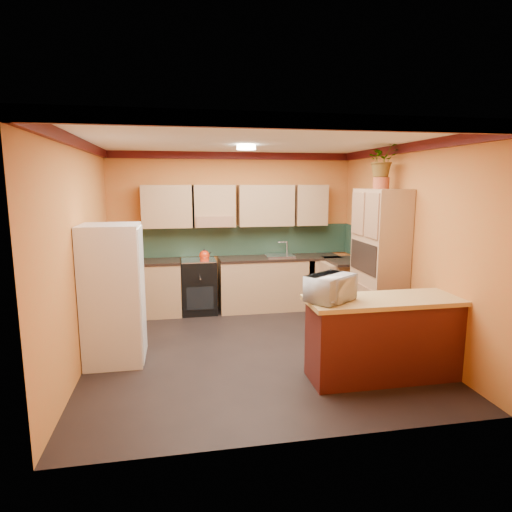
{
  "coord_description": "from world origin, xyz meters",
  "views": [
    {
      "loc": [
        -0.96,
        -5.31,
        2.18
      ],
      "look_at": [
        0.11,
        0.45,
        1.18
      ],
      "focal_mm": 30.0,
      "sensor_mm": 36.0,
      "label": 1
    }
  ],
  "objects": [
    {
      "name": "microwave",
      "position": [
        0.63,
        -1.09,
        1.07
      ],
      "size": [
        0.62,
        0.58,
        0.29
      ],
      "primitive_type": "imported",
      "rotation": [
        0.0,
        0.0,
        0.62
      ],
      "color": "white",
      "rests_on": "bar_top"
    },
    {
      "name": "fern",
      "position": [
        1.85,
        0.29,
        2.5
      ],
      "size": [
        0.46,
        0.41,
        0.48
      ],
      "primitive_type": "imported",
      "rotation": [
        0.0,
        0.0,
        0.1
      ],
      "color": "tan",
      "rests_on": "fern_pot"
    },
    {
      "name": "sink",
      "position": [
        0.77,
        1.8,
        0.94
      ],
      "size": [
        0.48,
        0.4,
        0.03
      ],
      "primitive_type": "cube",
      "color": "silver",
      "rests_on": "countertop_back"
    },
    {
      "name": "fern_pot",
      "position": [
        1.85,
        0.29,
        2.18
      ],
      "size": [
        0.22,
        0.22,
        0.16
      ],
      "primitive_type": "cylinder",
      "color": "#AB4A29",
      "rests_on": "pantry"
    },
    {
      "name": "stove",
      "position": [
        -0.63,
        1.8,
        0.46
      ],
      "size": [
        0.58,
        0.58,
        0.91
      ],
      "primitive_type": "cube",
      "color": "black",
      "rests_on": "ground"
    },
    {
      "name": "bar_top",
      "position": [
        1.34,
        -1.09,
        0.91
      ],
      "size": [
        1.9,
        0.65,
        0.05
      ],
      "primitive_type": "cube",
      "color": "tan",
      "rests_on": "breakfast_bar"
    },
    {
      "name": "base_cabinets_right",
      "position": [
        1.8,
        1.29,
        0.44
      ],
      "size": [
        0.6,
        0.8,
        0.88
      ],
      "primitive_type": "cube",
      "color": "tan",
      "rests_on": "ground"
    },
    {
      "name": "room_shell",
      "position": [
        0.02,
        0.28,
        2.09
      ],
      "size": [
        4.24,
        4.24,
        2.72
      ],
      "color": "black",
      "rests_on": "ground"
    },
    {
      "name": "base_cabinets_back",
      "position": [
        -0.0,
        1.8,
        0.44
      ],
      "size": [
        3.65,
        0.6,
        0.88
      ],
      "primitive_type": "cube",
      "color": "tan",
      "rests_on": "ground"
    },
    {
      "name": "kettle",
      "position": [
        -0.53,
        1.75,
        1.0
      ],
      "size": [
        0.22,
        0.22,
        0.18
      ],
      "primitive_type": null,
      "rotation": [
        0.0,
        0.0,
        0.35
      ],
      "color": "red",
      "rests_on": "stove"
    },
    {
      "name": "pantry",
      "position": [
        1.85,
        0.24,
        1.05
      ],
      "size": [
        0.48,
        0.9,
        2.1
      ],
      "primitive_type": "cube",
      "color": "tan",
      "rests_on": "ground"
    },
    {
      "name": "countertop_back",
      "position": [
        -0.0,
        1.8,
        0.9
      ],
      "size": [
        3.65,
        0.62,
        0.04
      ],
      "primitive_type": "cube",
      "color": "black",
      "rests_on": "base_cabinets_back"
    },
    {
      "name": "breakfast_bar",
      "position": [
        1.34,
        -1.09,
        0.44
      ],
      "size": [
        1.8,
        0.55,
        0.88
      ],
      "primitive_type": "cube",
      "color": "#531913",
      "rests_on": "ground"
    },
    {
      "name": "fridge",
      "position": [
        -1.75,
        -0.06,
        0.85
      ],
      "size": [
        0.68,
        0.66,
        1.7
      ],
      "primitive_type": "cube",
      "color": "white",
      "rests_on": "ground"
    },
    {
      "name": "countertop_right",
      "position": [
        1.8,
        1.29,
        0.9
      ],
      "size": [
        0.62,
        0.8,
        0.04
      ],
      "primitive_type": "cube",
      "color": "black",
      "rests_on": "base_cabinets_right"
    }
  ]
}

